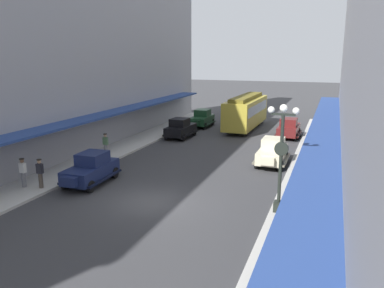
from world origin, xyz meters
TOP-DOWN VIEW (x-y plane):
  - ground_plane at (0.00, 0.00)m, footprint 200.00×200.00m
  - sidewalk_left at (-7.50, 0.00)m, footprint 3.00×60.00m
  - sidewalk_right at (7.50, 0.00)m, footprint 3.00×60.00m
  - parked_car_0 at (4.77, 18.92)m, footprint 2.18×4.27m
  - parked_car_1 at (-4.70, 1.44)m, footprint 2.28×4.31m
  - parked_car_2 at (-4.62, 15.40)m, footprint 2.21×4.29m
  - parked_car_3 at (4.75, 9.32)m, footprint 2.15×4.26m
  - parked_car_4 at (-4.62, 21.50)m, footprint 2.19×4.28m
  - streetcar at (0.04, 21.98)m, footprint 2.70×9.65m
  - lamp_post_with_clock at (6.40, 0.65)m, footprint 1.42×0.44m
  - fire_hydrant at (-6.35, 3.45)m, footprint 0.24×0.24m
  - pedestrian_0 at (7.37, 16.61)m, footprint 0.36×0.24m
  - pedestrian_1 at (-7.17, 6.84)m, footprint 0.36×0.28m
  - pedestrian_2 at (-6.65, -0.60)m, footprint 0.36×0.28m
  - pedestrian_3 at (-7.66, -0.81)m, footprint 0.36×0.28m
  - pedestrian_4 at (8.50, 11.13)m, footprint 0.36×0.28m

SIDE VIEW (x-z plane):
  - ground_plane at x=0.00m, z-range 0.00..0.00m
  - sidewalk_left at x=-7.50m, z-range 0.00..0.15m
  - sidewalk_right at x=7.50m, z-range 0.00..0.15m
  - fire_hydrant at x=-6.35m, z-range 0.15..0.97m
  - parked_car_0 at x=4.77m, z-range 0.02..1.86m
  - parked_car_1 at x=-4.70m, z-range 0.02..1.86m
  - parked_car_2 at x=-4.62m, z-range 0.02..1.86m
  - parked_car_3 at x=4.75m, z-range 0.02..1.86m
  - parked_car_4 at x=-4.62m, z-range 0.02..1.86m
  - pedestrian_0 at x=7.37m, z-range 0.17..1.81m
  - pedestrian_1 at x=-7.17m, z-range 0.18..1.85m
  - pedestrian_2 at x=-6.65m, z-range 0.18..1.85m
  - pedestrian_3 at x=-7.66m, z-range 0.18..1.85m
  - pedestrian_4 at x=8.50m, z-range 0.18..1.85m
  - streetcar at x=0.04m, z-range 0.17..3.63m
  - lamp_post_with_clock at x=6.40m, z-range 0.41..5.57m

